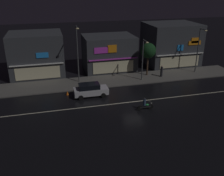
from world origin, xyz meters
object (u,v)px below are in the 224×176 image
at_px(traffic_cone, 67,93).
at_px(streetlamp_west, 78,50).
at_px(motorcycle_following, 145,105).
at_px(streetlamp_mid, 143,56).
at_px(pedestrian_on_sidewalk, 162,72).
at_px(parked_car_near_kerb, 90,90).
at_px(streetlamp_east, 199,47).

bearing_deg(traffic_cone, streetlamp_west, 62.05).
relative_size(motorcycle_following, traffic_cone, 3.45).
xyz_separation_m(streetlamp_mid, motorcycle_following, (-2.97, -8.68, -3.12)).
relative_size(streetlamp_mid, traffic_cone, 10.93).
distance_m(pedestrian_on_sidewalk, motorcycle_following, 11.36).
xyz_separation_m(streetlamp_west, traffic_cone, (-2.04, -3.85, -4.52)).
distance_m(streetlamp_mid, parked_car_near_kerb, 9.39).
bearing_deg(motorcycle_following, streetlamp_west, -67.82).
xyz_separation_m(streetlamp_east, traffic_cone, (-20.71, -3.48, -3.99)).
bearing_deg(traffic_cone, streetlamp_east, 9.54).
bearing_deg(pedestrian_on_sidewalk, parked_car_near_kerb, 68.00).
height_order(streetlamp_east, pedestrian_on_sidewalk, streetlamp_east).
distance_m(streetlamp_west, parked_car_near_kerb, 6.36).
xyz_separation_m(streetlamp_west, streetlamp_mid, (9.07, -1.58, -1.03)).
bearing_deg(traffic_cone, parked_car_near_kerb, -21.05).
xyz_separation_m(streetlamp_mid, traffic_cone, (-11.12, -2.27, -3.48)).
xyz_separation_m(pedestrian_on_sidewalk, traffic_cone, (-14.50, -3.00, -0.67)).
bearing_deg(streetlamp_west, streetlamp_east, -1.14).
bearing_deg(parked_car_near_kerb, pedestrian_on_sidewalk, 19.35).
distance_m(parked_car_near_kerb, motorcycle_following, 7.52).
xyz_separation_m(streetlamp_west, parked_car_near_kerb, (0.80, -4.94, -3.92)).
height_order(streetlamp_west, streetlamp_mid, streetlamp_west).
xyz_separation_m(streetlamp_mid, streetlamp_east, (9.59, 1.21, 0.51)).
xyz_separation_m(pedestrian_on_sidewalk, motorcycle_following, (-6.35, -9.41, -0.32)).
distance_m(streetlamp_mid, motorcycle_following, 9.69).
xyz_separation_m(streetlamp_west, motorcycle_following, (6.10, -10.26, -4.16)).
bearing_deg(streetlamp_mid, pedestrian_on_sidewalk, 12.28).
height_order(streetlamp_mid, traffic_cone, streetlamp_mid).
xyz_separation_m(streetlamp_east, pedestrian_on_sidewalk, (-6.21, -0.48, -3.31)).
bearing_deg(streetlamp_east, traffic_cone, -170.46).
relative_size(streetlamp_mid, parked_car_near_kerb, 1.40).
relative_size(streetlamp_west, parked_car_near_kerb, 1.86).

